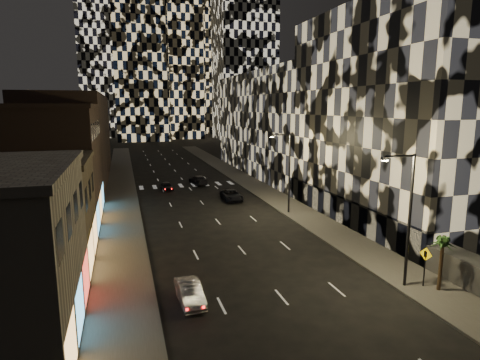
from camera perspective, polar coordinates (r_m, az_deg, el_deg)
sidewalk_left at (r=62.58m, az=-16.61°, el=-1.14°), size 4.00×120.00×0.15m
sidewalk_right at (r=65.50m, az=1.15°, el=-0.20°), size 4.00×120.00×0.15m
curb_left at (r=62.59m, az=-14.68°, el=-1.04°), size 0.20×120.00×0.15m
curb_right at (r=64.91m, az=-0.62°, el=-0.30°), size 0.20×120.00×0.15m
retail_tan at (r=34.27m, az=-28.77°, el=-4.66°), size 10.00×10.00×8.00m
retail_brown at (r=45.95m, az=-25.75°, el=1.69°), size 10.00×15.00×12.00m
retail_filler_left at (r=71.99m, az=-22.49°, el=5.54°), size 10.00×40.00×14.00m
midrise_right at (r=46.39m, az=23.19°, el=8.17°), size 16.00×25.00×22.00m
midrise_base at (r=43.26m, az=14.35°, el=-4.16°), size 0.60×25.00×3.00m
midrise_filler_right at (r=74.50m, az=6.96°, el=7.93°), size 16.00×40.00×18.00m
tower_center_low at (r=155.64m, az=-14.39°, el=23.25°), size 18.00×18.00×95.00m
streetlight_near at (r=28.61m, az=22.66°, el=-4.16°), size 2.55×0.25×9.00m
streetlight_far at (r=45.54m, az=6.76°, el=1.76°), size 2.55×0.25×9.00m
car_silver_parked at (r=26.29m, az=-7.14°, el=-15.62°), size 1.54×4.00×1.30m
car_dark_midlane at (r=59.76m, az=-10.35°, el=-0.87°), size 1.82×3.75×1.23m
car_dark_oncoming at (r=63.67m, az=-5.95°, el=0.01°), size 2.61×5.07×1.41m
car_dark_rightlane at (r=52.48m, az=-1.18°, el=-2.20°), size 2.33×4.95×1.37m
ped_sign at (r=30.11m, az=24.86°, el=-10.30°), size 0.26×0.89×2.72m
palm_tree at (r=29.58m, az=26.86°, el=-8.36°), size 1.89×1.85×3.70m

